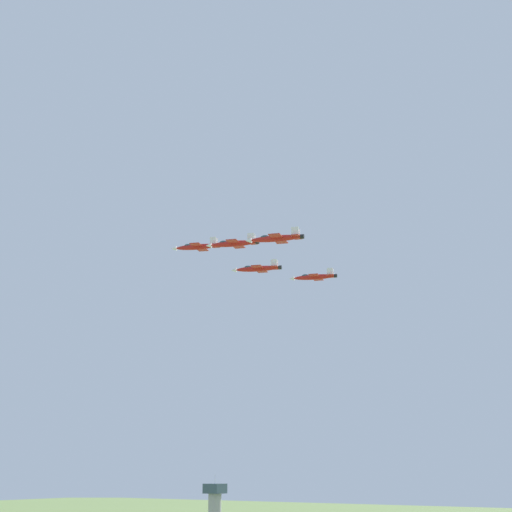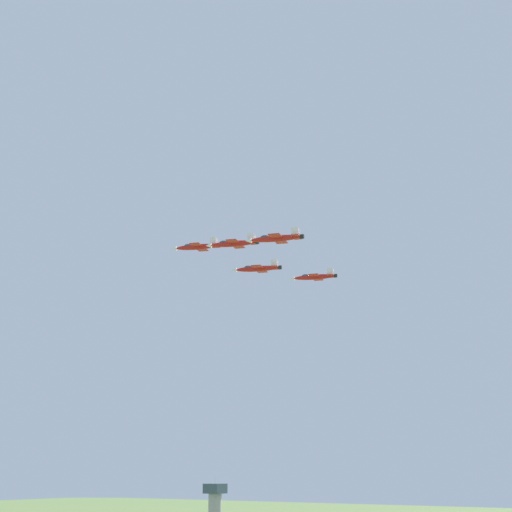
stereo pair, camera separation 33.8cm
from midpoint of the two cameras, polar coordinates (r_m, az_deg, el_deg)
name	(u,v)px [view 1 (the left image)]	position (r m, az deg, el deg)	size (l,w,h in m)	color
jet_lead	(197,247)	(265.61, -4.21, 0.66)	(10.78, 16.59, 3.59)	red
jet_left_wingman	(233,243)	(246.63, -1.64, 0.88)	(10.73, 16.55, 3.58)	red
jet_right_wingman	(257,269)	(272.71, 0.05, -0.88)	(11.09, 17.02, 3.70)	red
jet_left_outer	(276,238)	(228.35, 1.35, 1.25)	(10.83, 16.74, 3.61)	red
jet_right_outer	(314,277)	(282.37, 4.06, -1.47)	(10.73, 16.59, 3.58)	red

